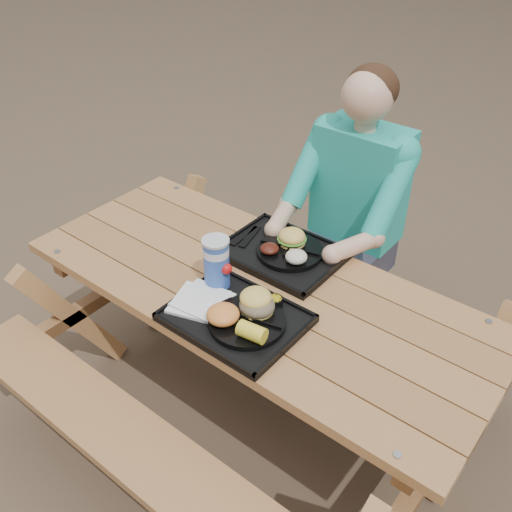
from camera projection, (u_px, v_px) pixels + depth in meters
The scene contains 18 objects.
ground at pixel (256, 415), 2.55m from camera, with size 60.00×60.00×0.00m, color #999999.
picnic_table at pixel (256, 356), 2.33m from camera, with size 1.80×1.49×0.75m, color #999999, non-canonical shape.
tray_near at pixel (236, 319), 1.94m from camera, with size 0.45×0.35×0.02m, color black.
tray_far at pixel (282, 254), 2.25m from camera, with size 0.45×0.35×0.02m, color black.
plate_near at pixel (247, 322), 1.90m from camera, with size 0.26×0.26×0.02m, color black.
plate_far at pixel (290, 251), 2.23m from camera, with size 0.26×0.26×0.02m, color black.
napkin_stack at pixel (199, 301), 1.99m from camera, with size 0.18×0.18×0.02m, color white.
soda_cup at pixel (217, 264), 2.02m from camera, with size 0.09×0.09×0.19m, color #163FA6.
condiment_bbq at pixel (261, 296), 2.01m from camera, with size 0.04×0.04×0.03m, color #340507.
condiment_mustard at pixel (275, 302), 1.97m from camera, with size 0.06×0.06×0.03m, color yellow.
sandwich at pixel (257, 297), 1.90m from camera, with size 0.11×0.11×0.12m, color #E9C452, non-canonical shape.
mac_cheese at pixel (223, 314), 1.87m from camera, with size 0.11×0.11×0.06m, color #EC913E.
corn_cob at pixel (252, 332), 1.81m from camera, with size 0.09×0.09×0.05m, color yellow, non-canonical shape.
cutlery_far at pixel (250, 237), 2.33m from camera, with size 0.03×0.17×0.01m, color black.
burger at pixel (292, 233), 2.23m from camera, with size 0.11×0.11×0.10m, color #ECBB53, non-canonical shape.
baked_beans at pixel (270, 249), 2.20m from camera, with size 0.07×0.07×0.03m, color #47170E.
potato_salad at pixel (296, 257), 2.14m from camera, with size 0.08×0.08×0.05m, color beige.
diner at pixel (353, 229), 2.61m from camera, with size 0.48×0.84×1.28m, color #1997B3, non-canonical shape.
Camera 1 is at (1.03, -1.29, 2.07)m, focal length 40.00 mm.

